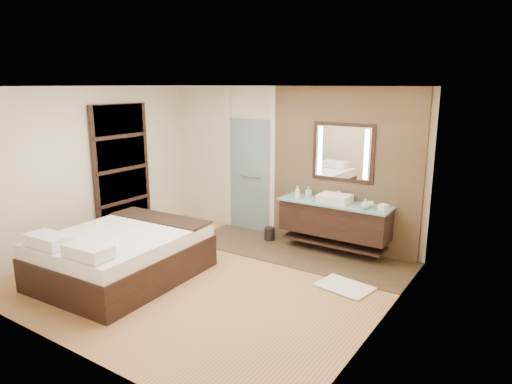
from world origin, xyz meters
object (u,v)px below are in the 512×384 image
Objects in this scene: vanity at (334,219)px; mirror_unit at (343,152)px; waste_bin at (270,234)px; bed at (122,255)px.

vanity is 1.10m from mirror_unit.
waste_bin is (-1.20, -0.31, -1.53)m from mirror_unit.
mirror_unit is 0.47× the size of bed.
bed is 2.71m from waste_bin.
bed is 9.63× the size of waste_bin.
mirror_unit is at bearing 50.58° from bed.
waste_bin is at bearing 67.37° from bed.
vanity is at bearing -90.00° from mirror_unit.
vanity is 0.82× the size of bed.
mirror_unit is (0.00, 0.24, 1.07)m from vanity.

